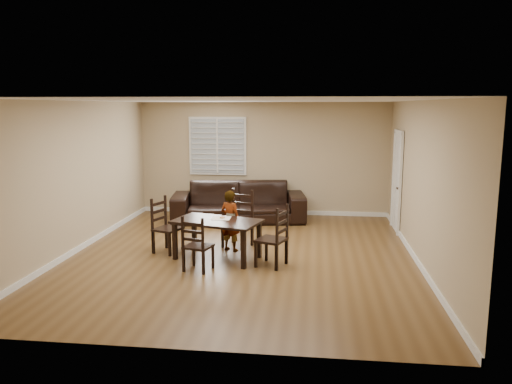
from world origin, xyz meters
TOP-DOWN VIEW (x-y plane):
  - ground at (0.00, 0.00)m, footprint 7.00×7.00m
  - room at (0.04, 0.18)m, footprint 6.04×7.04m
  - dining_table at (-0.39, -0.23)m, footprint 1.62×1.19m
  - chair_near at (-0.12, 0.67)m, footprint 0.61×0.59m
  - chair_far at (-0.60, -0.97)m, footprint 0.49×0.48m
  - chair_left at (-1.46, 0.09)m, footprint 0.55×0.57m
  - chair_right at (0.68, -0.55)m, footprint 0.56×0.58m
  - child at (-0.25, 0.28)m, footprint 0.48×0.42m
  - napkin at (-0.35, -0.07)m, footprint 0.32×0.32m
  - donut at (-0.33, -0.08)m, footprint 0.09×0.09m
  - sofa at (-0.47, 2.68)m, footprint 3.15×1.61m

SIDE VIEW (x-z plane):
  - ground at x=0.00m, z-range 0.00..0.00m
  - chair_far at x=-0.60m, z-range -0.04..0.87m
  - sofa at x=-0.47m, z-range 0.00..0.88m
  - chair_left at x=-1.46m, z-range -0.05..0.95m
  - chair_right at x=0.68m, z-range -0.05..0.97m
  - chair_near at x=-0.12m, z-range -0.05..1.01m
  - child at x=-0.25m, z-range 0.00..1.12m
  - dining_table at x=-0.39m, z-range 0.25..0.93m
  - napkin at x=-0.35m, z-range 0.68..0.68m
  - donut at x=-0.33m, z-range 0.68..0.72m
  - room at x=0.04m, z-range 0.45..3.17m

